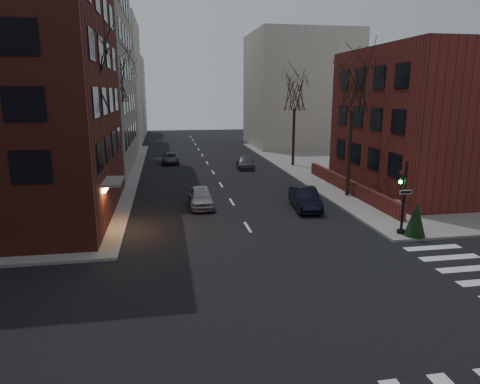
% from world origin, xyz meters
% --- Properties ---
extents(ground, '(160.00, 160.00, 0.00)m').
position_xyz_m(ground, '(0.00, 0.00, 0.00)').
color(ground, black).
rests_on(ground, ground).
extents(sidewalk_far_right, '(44.00, 44.00, 0.15)m').
position_xyz_m(sidewalk_far_right, '(29.00, 30.00, 0.07)').
color(sidewalk_far_right, gray).
rests_on(sidewalk_far_right, ground).
extents(building_left_tan, '(18.00, 18.00, 28.00)m').
position_xyz_m(building_left_tan, '(-17.00, 34.00, 14.00)').
color(building_left_tan, gray).
rests_on(building_left_tan, ground).
extents(building_right_brick, '(12.00, 14.00, 11.00)m').
position_xyz_m(building_right_brick, '(16.50, 19.00, 5.50)').
color(building_right_brick, maroon).
rests_on(building_right_brick, ground).
extents(low_wall_right, '(0.35, 16.00, 1.00)m').
position_xyz_m(low_wall_right, '(9.30, 19.00, 0.65)').
color(low_wall_right, maroon).
rests_on(low_wall_right, sidewalk_far_right).
extents(building_distant_la, '(14.00, 16.00, 18.00)m').
position_xyz_m(building_distant_la, '(-15.00, 55.00, 9.00)').
color(building_distant_la, beige).
rests_on(building_distant_la, ground).
extents(building_distant_ra, '(14.00, 14.00, 16.00)m').
position_xyz_m(building_distant_ra, '(15.00, 50.00, 8.00)').
color(building_distant_ra, beige).
rests_on(building_distant_ra, ground).
extents(building_distant_lb, '(10.00, 12.00, 14.00)m').
position_xyz_m(building_distant_lb, '(-13.00, 72.00, 7.00)').
color(building_distant_lb, beige).
rests_on(building_distant_lb, ground).
extents(traffic_signal, '(0.76, 0.44, 4.00)m').
position_xyz_m(traffic_signal, '(7.94, 8.99, 1.91)').
color(traffic_signal, black).
rests_on(traffic_signal, sidewalk_far_right).
extents(tree_left_a, '(4.18, 4.18, 10.26)m').
position_xyz_m(tree_left_a, '(-8.80, 14.00, 8.47)').
color(tree_left_a, '#2D231C').
rests_on(tree_left_a, sidewalk_far_left).
extents(tree_left_b, '(4.40, 4.40, 10.80)m').
position_xyz_m(tree_left_b, '(-8.80, 26.00, 8.91)').
color(tree_left_b, '#2D231C').
rests_on(tree_left_b, sidewalk_far_left).
extents(tree_left_c, '(3.96, 3.96, 9.72)m').
position_xyz_m(tree_left_c, '(-8.80, 40.00, 8.03)').
color(tree_left_c, '#2D231C').
rests_on(tree_left_c, sidewalk_far_left).
extents(tree_right_a, '(3.96, 3.96, 9.72)m').
position_xyz_m(tree_right_a, '(8.80, 18.00, 8.03)').
color(tree_right_a, '#2D231C').
rests_on(tree_right_a, sidewalk_far_right).
extents(tree_right_b, '(3.74, 3.74, 9.18)m').
position_xyz_m(tree_right_b, '(8.80, 32.00, 7.59)').
color(tree_right_b, '#2D231C').
rests_on(tree_right_b, sidewalk_far_right).
extents(streetlamp_near, '(0.36, 0.36, 6.28)m').
position_xyz_m(streetlamp_near, '(-8.20, 22.00, 4.24)').
color(streetlamp_near, black).
rests_on(streetlamp_near, sidewalk_far_left).
extents(streetlamp_far, '(0.36, 0.36, 6.28)m').
position_xyz_m(streetlamp_far, '(-8.20, 42.00, 4.24)').
color(streetlamp_far, black).
rests_on(streetlamp_far, sidewalk_far_left).
extents(parked_sedan, '(2.01, 4.55, 1.45)m').
position_xyz_m(parked_sedan, '(4.58, 15.30, 0.73)').
color(parked_sedan, black).
rests_on(parked_sedan, ground).
extents(car_lane_silver, '(1.74, 4.14, 1.40)m').
position_xyz_m(car_lane_silver, '(-2.29, 17.11, 0.70)').
color(car_lane_silver, '#9B9BA0').
rests_on(car_lane_silver, ground).
extents(car_lane_gray, '(2.20, 4.45, 1.24)m').
position_xyz_m(car_lane_gray, '(3.61, 31.89, 0.62)').
color(car_lane_gray, '#47484C').
rests_on(car_lane_gray, ground).
extents(car_lane_far, '(1.91, 4.11, 1.14)m').
position_xyz_m(car_lane_far, '(-4.07, 36.37, 0.57)').
color(car_lane_far, '#3C3D41').
rests_on(car_lane_far, ground).
extents(sandwich_board, '(0.36, 0.50, 0.80)m').
position_xyz_m(sandwich_board, '(10.04, 13.02, 0.55)').
color(sandwich_board, white).
rests_on(sandwich_board, sidewalk_far_right).
extents(evergreen_shrub, '(1.18, 1.18, 1.85)m').
position_xyz_m(evergreen_shrub, '(8.50, 8.50, 1.07)').
color(evergreen_shrub, black).
rests_on(evergreen_shrub, sidewalk_far_right).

